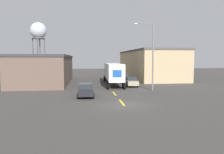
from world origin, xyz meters
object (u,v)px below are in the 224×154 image
water_tower (38,32)px  street_lamp (151,52)px  parked_car_right_mid (131,81)px  semi_truck (113,71)px  parked_car_left_near (86,90)px  parked_car_right_far (124,78)px

water_tower → street_lamp: (22.07, -33.76, -6.60)m
parked_car_right_mid → street_lamp: street_lamp is taller
parked_car_right_mid → semi_truck: bearing=126.3°
parked_car_right_mid → parked_car_left_near: size_ratio=1.00×
semi_truck → parked_car_left_near: bearing=-108.6°
semi_truck → parked_car_right_mid: size_ratio=3.57×
semi_truck → water_tower: water_tower is taller
street_lamp → water_tower: bearing=123.2°
street_lamp → parked_car_left_near: bearing=-155.9°
parked_car_right_far → water_tower: (-20.26, 22.31, 11.23)m
parked_car_left_near → water_tower: (-12.95, 37.84, 11.23)m
semi_truck → parked_car_left_near: size_ratio=3.57×
parked_car_left_near → parked_car_right_far: bearing=64.8°
parked_car_right_far → parked_car_left_near: same height
semi_truck → parked_car_right_mid: (2.53, -3.45, -1.44)m
parked_car_right_far → parked_car_left_near: 17.17m
water_tower → semi_truck: bearing=-55.1°
semi_truck → parked_car_right_far: size_ratio=3.57×
parked_car_right_far → water_tower: size_ratio=0.29×
parked_car_right_mid → water_tower: (-20.26, 28.86, 11.23)m
parked_car_right_mid → parked_car_left_near: bearing=-129.1°
parked_car_right_far → water_tower: water_tower is taller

